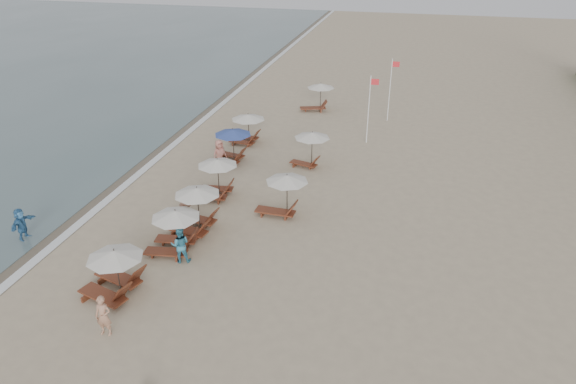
% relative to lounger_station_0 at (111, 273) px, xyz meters
% --- Properties ---
extents(ground, '(160.00, 160.00, 0.00)m').
position_rel_lounger_station_0_xyz_m(ground, '(6.46, 2.51, -0.99)').
color(ground, tan).
rests_on(ground, ground).
extents(wet_sand_band, '(3.20, 140.00, 0.01)m').
position_rel_lounger_station_0_xyz_m(wet_sand_band, '(-6.04, 12.51, -0.98)').
color(wet_sand_band, '#6B5E4C').
rests_on(wet_sand_band, ground).
extents(foam_line, '(0.50, 140.00, 0.02)m').
position_rel_lounger_station_0_xyz_m(foam_line, '(-4.74, 12.51, -0.98)').
color(foam_line, white).
rests_on(foam_line, ground).
extents(lounger_station_0, '(2.80, 2.60, 2.10)m').
position_rel_lounger_station_0_xyz_m(lounger_station_0, '(0.00, 0.00, 0.00)').
color(lounger_station_0, maroon).
rests_on(lounger_station_0, ground).
extents(lounger_station_1, '(2.63, 2.26, 2.17)m').
position_rel_lounger_station_0_xyz_m(lounger_station_1, '(1.06, 3.50, 0.09)').
color(lounger_station_1, maroon).
rests_on(lounger_station_1, ground).
extents(lounger_station_2, '(2.68, 2.25, 2.36)m').
position_rel_lounger_station_0_xyz_m(lounger_station_2, '(1.25, 5.52, 0.12)').
color(lounger_station_2, maroon).
rests_on(lounger_station_2, ground).
extents(lounger_station_3, '(2.54, 2.22, 2.31)m').
position_rel_lounger_station_0_xyz_m(lounger_station_3, '(0.96, 9.12, 0.17)').
color(lounger_station_3, maroon).
rests_on(lounger_station_3, ground).
extents(lounger_station_4, '(2.53, 2.36, 2.20)m').
position_rel_lounger_station_0_xyz_m(lounger_station_4, '(0.15, 14.05, 0.25)').
color(lounger_station_4, maroon).
rests_on(lounger_station_4, ground).
extents(lounger_station_5, '(2.52, 2.34, 2.10)m').
position_rel_lounger_station_0_xyz_m(lounger_station_5, '(0.08, 17.38, 0.17)').
color(lounger_station_5, maroon).
rests_on(lounger_station_5, ground).
extents(inland_station_0, '(2.79, 2.24, 2.22)m').
position_rel_lounger_station_0_xyz_m(inland_station_0, '(5.04, 8.04, 0.32)').
color(inland_station_0, maroon).
rests_on(inland_station_0, ground).
extents(inland_station_1, '(2.55, 2.24, 2.22)m').
position_rel_lounger_station_0_xyz_m(inland_station_1, '(5.14, 14.53, 0.50)').
color(inland_station_1, maroon).
rests_on(inland_station_1, ground).
extents(inland_station_2, '(2.82, 2.24, 2.22)m').
position_rel_lounger_station_0_xyz_m(inland_station_2, '(3.45, 25.67, 0.33)').
color(inland_station_2, maroon).
rests_on(inland_station_2, ground).
extents(beachgoer_near, '(0.64, 0.44, 1.68)m').
position_rel_lounger_station_0_xyz_m(beachgoer_near, '(1.01, -2.30, -0.15)').
color(beachgoer_near, tan).
rests_on(beachgoer_near, ground).
extents(beachgoer_mid_a, '(1.02, 0.90, 1.75)m').
position_rel_lounger_station_0_xyz_m(beachgoer_mid_a, '(1.74, 2.79, -0.11)').
color(beachgoer_mid_a, teal).
rests_on(beachgoer_mid_a, ground).
extents(beachgoer_mid_b, '(1.20, 1.13, 1.63)m').
position_rel_lounger_station_0_xyz_m(beachgoer_mid_b, '(0.87, 5.40, -0.17)').
color(beachgoer_mid_b, '#8D5C48').
rests_on(beachgoer_mid_b, ground).
extents(beachgoer_far_b, '(1.04, 1.10, 1.89)m').
position_rel_lounger_station_0_xyz_m(beachgoer_far_b, '(-0.17, 12.84, -0.04)').
color(beachgoer_far_b, '#BD7466').
rests_on(beachgoer_far_b, ground).
extents(waterline_walker, '(0.54, 1.55, 1.65)m').
position_rel_lounger_station_0_xyz_m(waterline_walker, '(-6.44, 2.70, -0.16)').
color(waterline_walker, teal).
rests_on(waterline_walker, ground).
extents(flag_pole_near, '(0.59, 0.08, 4.74)m').
position_rel_lounger_station_0_xyz_m(flag_pole_near, '(8.25, 19.48, 1.63)').
color(flag_pole_near, silver).
rests_on(flag_pole_near, ground).
extents(flag_pole_far, '(0.60, 0.08, 4.81)m').
position_rel_lounger_station_0_xyz_m(flag_pole_far, '(9.30, 24.55, 1.67)').
color(flag_pole_far, silver).
rests_on(flag_pole_far, ground).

